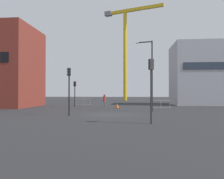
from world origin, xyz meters
TOP-DOWN VIEW (x-y plane):
  - ground at (0.00, 0.00)m, footprint 160.00×160.00m
  - brick_building at (-16.21, 9.54)m, footprint 8.94×8.57m
  - office_block at (14.35, 17.20)m, footprint 10.53×7.77m
  - construction_crane at (0.80, 34.30)m, footprint 14.72×5.88m
  - streetlamp_tall at (4.11, 3.33)m, footprint 1.84×0.55m
  - traffic_light_corner at (-3.45, -1.25)m, footprint 0.39×0.30m
  - traffic_light_median at (3.39, -5.84)m, footprint 0.39×0.34m
  - traffic_light_verge at (-5.89, 9.98)m, footprint 0.39×0.35m
  - pedestrian_walking at (-1.43, 8.19)m, footprint 0.34×0.34m
  - safety_barrier_left_run at (-5.52, 13.63)m, footprint 2.44×0.39m
  - safety_barrier_front at (5.80, 7.70)m, footprint 2.54×0.13m
  - traffic_cone_on_verge at (0.29, 7.97)m, footprint 0.59×0.59m

SIDE VIEW (x-z plane):
  - ground at x=0.00m, z-range 0.00..0.00m
  - traffic_cone_on_verge at x=0.29m, z-range -0.02..0.58m
  - safety_barrier_left_run at x=-5.52m, z-range 0.02..1.10m
  - safety_barrier_front at x=5.80m, z-range 0.02..1.10m
  - pedestrian_walking at x=-1.43m, z-range 0.15..1.96m
  - traffic_light_verge at x=-5.89m, z-range 0.64..4.27m
  - traffic_light_corner at x=-3.45m, z-range 0.71..4.95m
  - traffic_light_median at x=3.39m, z-range 0.71..4.95m
  - streetlamp_tall at x=4.11m, z-range 0.67..8.28m
  - office_block at x=14.35m, z-range 0.00..10.12m
  - brick_building at x=-16.21m, z-range 0.00..11.34m
  - construction_crane at x=0.80m, z-range 3.49..26.66m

